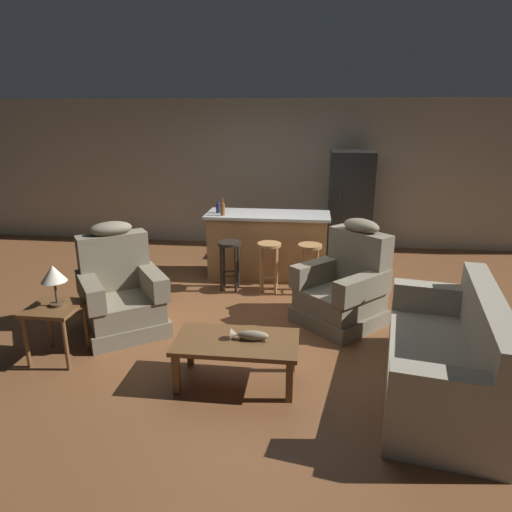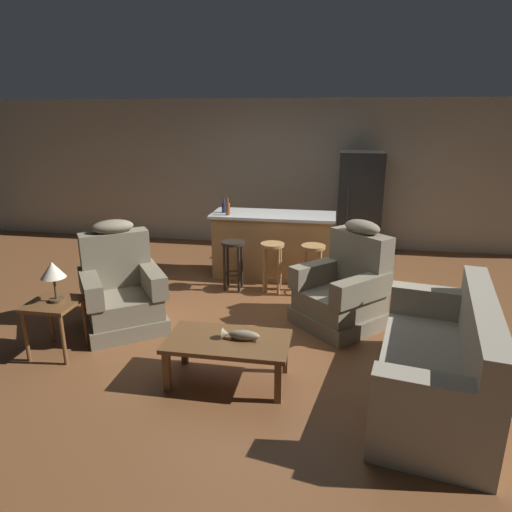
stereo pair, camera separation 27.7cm
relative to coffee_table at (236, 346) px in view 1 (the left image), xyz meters
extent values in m
plane|color=brown|center=(0.00, 1.56, -0.36)|extent=(12.00, 12.00, 0.00)
cube|color=#A89E89|center=(0.00, 4.68, 0.94)|extent=(12.00, 0.05, 2.60)
cube|color=brown|center=(0.00, 0.00, 0.04)|extent=(1.10, 0.60, 0.04)
cube|color=brown|center=(-0.49, -0.24, -0.17)|extent=(0.06, 0.06, 0.38)
cube|color=brown|center=(0.49, -0.24, -0.17)|extent=(0.06, 0.06, 0.38)
cube|color=brown|center=(-0.49, 0.24, -0.17)|extent=(0.06, 0.06, 0.38)
cube|color=brown|center=(0.49, 0.24, -0.17)|extent=(0.06, 0.06, 0.38)
cube|color=#4C3823|center=(0.15, 0.02, 0.06)|extent=(0.22, 0.07, 0.01)
ellipsoid|color=gray|center=(0.15, 0.02, 0.10)|extent=(0.28, 0.09, 0.09)
cone|color=gray|center=(-0.02, 0.02, 0.10)|extent=(0.06, 0.10, 0.10)
cube|color=#9E937F|center=(1.76, 0.02, -0.26)|extent=(1.17, 2.02, 0.20)
cube|color=#9E937F|center=(1.76, 0.02, -0.05)|extent=(1.17, 2.02, 0.22)
cube|color=#9E937F|center=(2.07, -0.04, 0.32)|extent=(0.54, 1.91, 0.52)
cube|color=#9E937F|center=(1.60, -0.81, 0.20)|extent=(0.86, 0.35, 0.28)
cube|color=#9E937F|center=(1.91, 0.86, 0.20)|extent=(0.86, 0.35, 0.28)
cube|color=#756B56|center=(-1.41, 0.86, -0.27)|extent=(1.17, 1.17, 0.18)
cube|color=#756B56|center=(-1.41, 0.86, -0.06)|extent=(1.08, 1.09, 0.24)
cube|color=#756B56|center=(-1.58, 1.10, 0.38)|extent=(0.76, 0.63, 0.64)
ellipsoid|color=#756B56|center=(-1.58, 1.10, 0.76)|extent=(0.53, 0.48, 0.16)
cube|color=#756B56|center=(-1.13, 1.03, 0.19)|extent=(0.61, 0.76, 0.26)
cube|color=#756B56|center=(-1.67, 0.65, 0.19)|extent=(0.61, 0.76, 0.26)
cube|color=#756B56|center=(0.99, 1.36, -0.27)|extent=(1.19, 1.19, 0.18)
cube|color=#756B56|center=(0.99, 1.36, -0.06)|extent=(1.10, 1.10, 0.24)
cube|color=#756B56|center=(1.20, 1.57, 0.38)|extent=(0.71, 0.70, 0.64)
ellipsoid|color=#756B56|center=(1.20, 1.57, 0.76)|extent=(0.51, 0.51, 0.16)
cube|color=#756B56|center=(1.21, 1.11, 0.19)|extent=(0.69, 0.70, 0.26)
cube|color=#756B56|center=(0.74, 1.57, 0.19)|extent=(0.69, 0.70, 0.26)
cube|color=brown|center=(-1.82, 0.20, 0.18)|extent=(0.48, 0.48, 0.04)
cylinder|color=brown|center=(-2.02, 0.00, -0.10)|extent=(0.04, 0.04, 0.52)
cylinder|color=brown|center=(-1.62, 0.00, -0.10)|extent=(0.04, 0.04, 0.52)
cylinder|color=brown|center=(-2.02, 0.40, -0.10)|extent=(0.04, 0.04, 0.52)
cylinder|color=brown|center=(-1.62, 0.40, -0.10)|extent=(0.04, 0.04, 0.52)
cylinder|color=#4C3823|center=(-1.79, 0.23, 0.21)|extent=(0.14, 0.14, 0.03)
cylinder|color=#4C3823|center=(-1.79, 0.23, 0.34)|extent=(0.02, 0.02, 0.22)
cone|color=beige|center=(-1.79, 0.23, 0.53)|extent=(0.24, 0.24, 0.16)
cube|color=#9E7042|center=(0.00, 2.91, 0.09)|extent=(1.71, 0.63, 0.91)
cube|color=silver|center=(0.00, 2.91, 0.57)|extent=(1.80, 0.70, 0.04)
cylinder|color=black|center=(-0.46, 2.28, 0.30)|extent=(0.32, 0.32, 0.04)
torus|color=black|center=(-0.46, 2.28, -0.14)|extent=(0.23, 0.23, 0.02)
cylinder|color=black|center=(-0.56, 2.18, -0.04)|extent=(0.04, 0.04, 0.64)
cylinder|color=black|center=(-0.36, 2.18, -0.04)|extent=(0.04, 0.04, 0.64)
cylinder|color=black|center=(-0.56, 2.38, -0.04)|extent=(0.04, 0.04, 0.64)
cylinder|color=black|center=(-0.36, 2.38, -0.04)|extent=(0.04, 0.04, 0.64)
cylinder|color=#A87A47|center=(0.08, 2.28, 0.30)|extent=(0.32, 0.32, 0.04)
torus|color=#A87A47|center=(0.08, 2.28, -0.14)|extent=(0.23, 0.23, 0.02)
cylinder|color=#A87A47|center=(-0.02, 2.18, -0.04)|extent=(0.04, 0.04, 0.64)
cylinder|color=#A87A47|center=(0.18, 2.18, -0.04)|extent=(0.04, 0.04, 0.64)
cylinder|color=#A87A47|center=(-0.02, 2.38, -0.04)|extent=(0.04, 0.04, 0.64)
cylinder|color=#A87A47|center=(0.18, 2.38, -0.04)|extent=(0.04, 0.04, 0.64)
cylinder|color=#A87A47|center=(0.63, 2.28, 0.30)|extent=(0.32, 0.32, 0.04)
torus|color=#A87A47|center=(0.63, 2.28, -0.14)|extent=(0.23, 0.23, 0.02)
cylinder|color=#A87A47|center=(0.53, 2.18, -0.04)|extent=(0.04, 0.04, 0.64)
cylinder|color=#A87A47|center=(0.73, 2.18, -0.04)|extent=(0.04, 0.04, 0.64)
cylinder|color=#A87A47|center=(0.53, 2.38, -0.04)|extent=(0.04, 0.04, 0.64)
cylinder|color=#A87A47|center=(0.73, 2.38, -0.04)|extent=(0.04, 0.04, 0.64)
cube|color=black|center=(1.27, 4.11, 0.52)|extent=(0.70, 0.66, 1.76)
cylinder|color=#333338|center=(1.08, 3.76, 0.60)|extent=(0.02, 0.02, 0.50)
cylinder|color=brown|center=(-0.63, 2.70, 0.67)|extent=(0.06, 0.06, 0.18)
cylinder|color=brown|center=(-0.63, 2.70, 0.80)|extent=(0.02, 0.02, 0.08)
cylinder|color=#23284C|center=(-0.72, 2.86, 0.66)|extent=(0.07, 0.07, 0.14)
cylinder|color=#23284C|center=(-0.72, 2.86, 0.76)|extent=(0.03, 0.03, 0.06)
camera|label=1|loc=(0.61, -3.59, 1.98)|focal=32.00mm
camera|label=2|loc=(0.88, -3.55, 1.98)|focal=32.00mm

